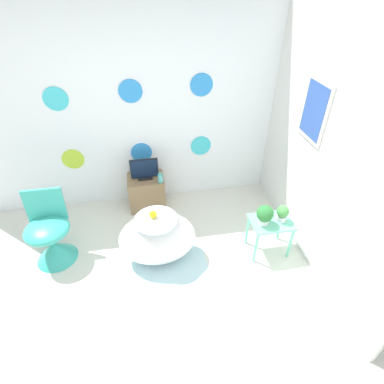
% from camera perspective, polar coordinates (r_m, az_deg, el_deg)
% --- Properties ---
extents(ground_plane, '(12.00, 12.00, 0.00)m').
position_cam_1_polar(ground_plane, '(3.00, -6.90, -26.25)').
color(ground_plane, silver).
extents(wall_back_dotted, '(4.51, 0.05, 2.60)m').
position_cam_1_polar(wall_back_dotted, '(3.77, -11.04, 15.12)').
color(wall_back_dotted, white).
rests_on(wall_back_dotted, ground_plane).
extents(wall_right, '(0.06, 3.13, 2.60)m').
position_cam_1_polar(wall_right, '(3.26, 22.64, 9.42)').
color(wall_right, silver).
rests_on(wall_right, ground_plane).
extents(rug, '(1.04, 0.66, 0.01)m').
position_cam_1_polar(rug, '(3.45, -6.06, -13.69)').
color(rug, silver).
rests_on(rug, ground_plane).
extents(bathtub, '(0.84, 0.56, 0.59)m').
position_cam_1_polar(bathtub, '(3.33, -6.57, -8.72)').
color(bathtub, white).
rests_on(bathtub, ground_plane).
extents(rubber_duck, '(0.08, 0.09, 0.10)m').
position_cam_1_polar(rubber_duck, '(3.11, -7.45, -4.20)').
color(rubber_duck, yellow).
rests_on(rubber_duck, bathtub).
extents(chair, '(0.47, 0.47, 0.83)m').
position_cam_1_polar(chair, '(3.65, -25.22, -8.21)').
color(chair, '#38B2A3').
rests_on(chair, ground_plane).
extents(tv_cabinet, '(0.47, 0.36, 0.46)m').
position_cam_1_polar(tv_cabinet, '(4.09, -8.59, -0.00)').
color(tv_cabinet, '#8E704C').
rests_on(tv_cabinet, ground_plane).
extents(tv, '(0.36, 0.12, 0.28)m').
position_cam_1_polar(tv, '(3.89, -9.06, 4.18)').
color(tv, black).
rests_on(tv, tv_cabinet).
extents(vase, '(0.06, 0.06, 0.14)m').
position_cam_1_polar(vase, '(3.83, -6.04, 2.65)').
color(vase, '#51B2AD').
rests_on(vase, tv_cabinet).
extents(side_table, '(0.45, 0.34, 0.45)m').
position_cam_1_polar(side_table, '(3.45, 14.71, -6.44)').
color(side_table, '#72D8B7').
rests_on(side_table, ground_plane).
extents(potted_plant_left, '(0.18, 0.18, 0.23)m').
position_cam_1_polar(potted_plant_left, '(3.26, 13.72, -4.17)').
color(potted_plant_left, white).
rests_on(potted_plant_left, side_table).
extents(potted_plant_right, '(0.13, 0.13, 0.20)m').
position_cam_1_polar(potted_plant_right, '(3.36, 16.83, -3.89)').
color(potted_plant_right, white).
rests_on(potted_plant_right, side_table).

